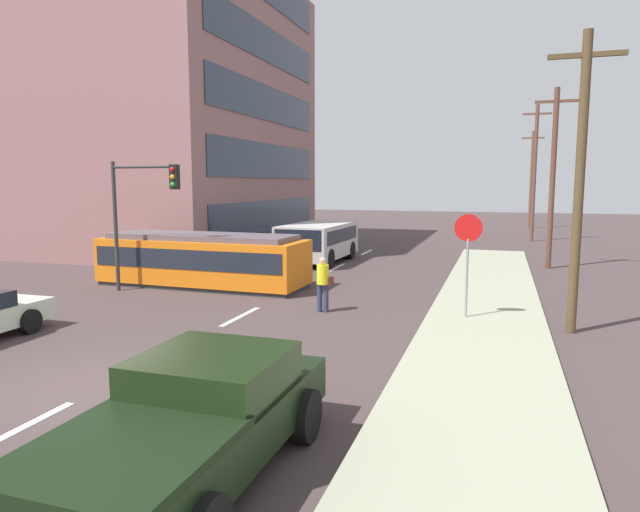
{
  "coord_description": "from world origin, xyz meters",
  "views": [
    {
      "loc": [
        7.1,
        -8.42,
        3.86
      ],
      "look_at": [
        1.29,
        9.54,
        1.39
      ],
      "focal_mm": 31.38,
      "sensor_mm": 36.0,
      "label": 1
    }
  ],
  "objects_px": {
    "parked_sedan_far": "(276,240)",
    "utility_pole_near": "(580,179)",
    "utility_pole_mid": "(553,176)",
    "stop_sign": "(468,244)",
    "utility_pole_far": "(535,171)",
    "streetcar_tram": "(203,259)",
    "pickup_truck_parked": "(195,420)",
    "utility_pole_distant": "(531,178)",
    "pedestrian_crossing": "(323,281)",
    "traffic_light_mast": "(141,201)",
    "city_bus": "(318,240)",
    "parked_sedan_mid": "(222,255)"
  },
  "relations": [
    {
      "from": "parked_sedan_far",
      "to": "utility_pole_near",
      "type": "xyz_separation_m",
      "value": [
        13.98,
        -13.87,
        3.34
      ]
    },
    {
      "from": "utility_pole_near",
      "to": "utility_pole_mid",
      "type": "xyz_separation_m",
      "value": [
        0.29,
        11.74,
        0.24
      ]
    },
    {
      "from": "stop_sign",
      "to": "utility_pole_far",
      "type": "distance_m",
      "value": 24.24
    },
    {
      "from": "streetcar_tram",
      "to": "stop_sign",
      "type": "relative_size",
      "value": 2.77
    },
    {
      "from": "pickup_truck_parked",
      "to": "utility_pole_mid",
      "type": "distance_m",
      "value": 22.19
    },
    {
      "from": "streetcar_tram",
      "to": "utility_pole_distant",
      "type": "xyz_separation_m",
      "value": [
        13.0,
        32.73,
        3.28
      ]
    },
    {
      "from": "pedestrian_crossing",
      "to": "traffic_light_mast",
      "type": "xyz_separation_m",
      "value": [
        -7.0,
        0.97,
        2.31
      ]
    },
    {
      "from": "pedestrian_crossing",
      "to": "city_bus",
      "type": "bearing_deg",
      "value": 108.89
    },
    {
      "from": "stop_sign",
      "to": "utility_pole_distant",
      "type": "xyz_separation_m",
      "value": [
        3.19,
        35.38,
        2.11
      ]
    },
    {
      "from": "utility_pole_far",
      "to": "stop_sign",
      "type": "bearing_deg",
      "value": -96.76
    },
    {
      "from": "utility_pole_near",
      "to": "streetcar_tram",
      "type": "bearing_deg",
      "value": 166.49
    },
    {
      "from": "stop_sign",
      "to": "traffic_light_mast",
      "type": "distance_m",
      "value": 11.25
    },
    {
      "from": "city_bus",
      "to": "utility_pole_near",
      "type": "bearing_deg",
      "value": -45.16
    },
    {
      "from": "pedestrian_crossing",
      "to": "parked_sedan_mid",
      "type": "relative_size",
      "value": 0.38
    },
    {
      "from": "pedestrian_crossing",
      "to": "utility_pole_distant",
      "type": "relative_size",
      "value": 0.2
    },
    {
      "from": "city_bus",
      "to": "utility_pole_far",
      "type": "xyz_separation_m",
      "value": [
        10.47,
        13.93,
        3.58
      ]
    },
    {
      "from": "pickup_truck_parked",
      "to": "utility_pole_far",
      "type": "relative_size",
      "value": 0.56
    },
    {
      "from": "parked_sedan_mid",
      "to": "utility_pole_mid",
      "type": "xyz_separation_m",
      "value": [
        14.05,
        4.77,
        3.57
      ]
    },
    {
      "from": "pedestrian_crossing",
      "to": "utility_pole_distant",
      "type": "distance_m",
      "value": 36.39
    },
    {
      "from": "utility_pole_near",
      "to": "utility_pole_mid",
      "type": "bearing_deg",
      "value": 88.57
    },
    {
      "from": "streetcar_tram",
      "to": "utility_pole_mid",
      "type": "xyz_separation_m",
      "value": [
        12.78,
        8.74,
        3.18
      ]
    },
    {
      "from": "utility_pole_far",
      "to": "streetcar_tram",
      "type": "bearing_deg",
      "value": -120.7
    },
    {
      "from": "stop_sign",
      "to": "utility_pole_distant",
      "type": "relative_size",
      "value": 0.35
    },
    {
      "from": "utility_pole_mid",
      "to": "utility_pole_far",
      "type": "relative_size",
      "value": 0.9
    },
    {
      "from": "traffic_light_mast",
      "to": "utility_pole_far",
      "type": "xyz_separation_m",
      "value": [
        14.01,
        23.08,
        1.41
      ]
    },
    {
      "from": "streetcar_tram",
      "to": "pedestrian_crossing",
      "type": "bearing_deg",
      "value": -25.96
    },
    {
      "from": "streetcar_tram",
      "to": "pickup_truck_parked",
      "type": "relative_size",
      "value": 1.59
    },
    {
      "from": "pedestrian_crossing",
      "to": "stop_sign",
      "type": "relative_size",
      "value": 0.58
    },
    {
      "from": "pickup_truck_parked",
      "to": "parked_sedan_far",
      "type": "relative_size",
      "value": 1.14
    },
    {
      "from": "city_bus",
      "to": "utility_pole_mid",
      "type": "relative_size",
      "value": 0.68
    },
    {
      "from": "pedestrian_crossing",
      "to": "parked_sedan_mid",
      "type": "bearing_deg",
      "value": 135.83
    },
    {
      "from": "traffic_light_mast",
      "to": "utility_pole_far",
      "type": "height_order",
      "value": "utility_pole_far"
    },
    {
      "from": "parked_sedan_mid",
      "to": "traffic_light_mast",
      "type": "distance_m",
      "value": 6.31
    },
    {
      "from": "streetcar_tram",
      "to": "stop_sign",
      "type": "height_order",
      "value": "stop_sign"
    },
    {
      "from": "streetcar_tram",
      "to": "utility_pole_mid",
      "type": "height_order",
      "value": "utility_pole_mid"
    },
    {
      "from": "pickup_truck_parked",
      "to": "parked_sedan_mid",
      "type": "xyz_separation_m",
      "value": [
        -8.22,
        16.37,
        -0.17
      ]
    },
    {
      "from": "pedestrian_crossing",
      "to": "parked_sedan_mid",
      "type": "height_order",
      "value": "pedestrian_crossing"
    },
    {
      "from": "utility_pole_near",
      "to": "pickup_truck_parked",
      "type": "bearing_deg",
      "value": -120.48
    },
    {
      "from": "pedestrian_crossing",
      "to": "pickup_truck_parked",
      "type": "relative_size",
      "value": 0.33
    },
    {
      "from": "city_bus",
      "to": "streetcar_tram",
      "type": "bearing_deg",
      "value": -106.46
    },
    {
      "from": "pickup_truck_parked",
      "to": "utility_pole_distant",
      "type": "xyz_separation_m",
      "value": [
        6.05,
        45.13,
        3.5
      ]
    },
    {
      "from": "pedestrian_crossing",
      "to": "stop_sign",
      "type": "distance_m",
      "value": 4.35
    },
    {
      "from": "utility_pole_distant",
      "to": "utility_pole_far",
      "type": "bearing_deg",
      "value": -91.78
    },
    {
      "from": "parked_sedan_mid",
      "to": "utility_pole_near",
      "type": "xyz_separation_m",
      "value": [
        13.75,
        -6.96,
        3.34
      ]
    },
    {
      "from": "stop_sign",
      "to": "utility_pole_near",
      "type": "relative_size",
      "value": 0.38
    },
    {
      "from": "utility_pole_mid",
      "to": "utility_pole_far",
      "type": "height_order",
      "value": "utility_pole_far"
    },
    {
      "from": "stop_sign",
      "to": "utility_pole_far",
      "type": "xyz_separation_m",
      "value": [
        2.84,
        23.95,
        2.46
      ]
    },
    {
      "from": "utility_pole_near",
      "to": "utility_pole_distant",
      "type": "xyz_separation_m",
      "value": [
        0.51,
        35.73,
        0.34
      ]
    },
    {
      "from": "utility_pole_mid",
      "to": "utility_pole_far",
      "type": "bearing_deg",
      "value": 90.63
    },
    {
      "from": "traffic_light_mast",
      "to": "utility_pole_mid",
      "type": "xyz_separation_m",
      "value": [
        14.14,
        10.52,
        0.95
      ]
    }
  ]
}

